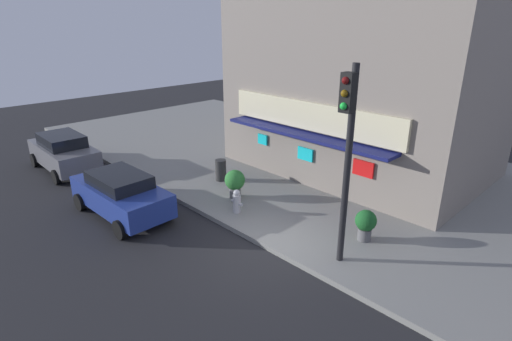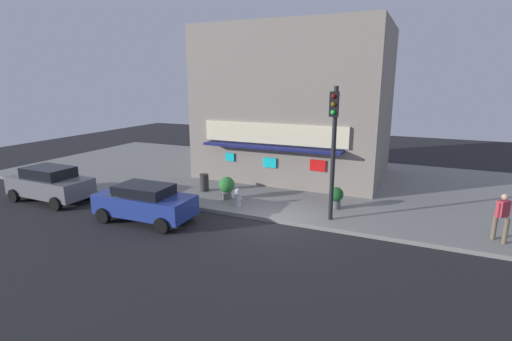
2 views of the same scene
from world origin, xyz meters
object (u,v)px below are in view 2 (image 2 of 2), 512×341
object	(u,v)px
trash_can	(204,183)
potted_plant_by_window	(336,196)
fire_hydrant	(238,198)
pedestrian	(502,215)
traffic_light	(333,137)
parked_car_blue	(145,202)
parked_car_grey	(50,184)
potted_plant_by_doorway	(227,186)

from	to	relation	value
trash_can	potted_plant_by_window	distance (m)	6.88
fire_hydrant	pedestrian	xyz separation A→B (m)	(10.28, 0.37, 0.58)
traffic_light	potted_plant_by_window	world-z (taller)	traffic_light
fire_hydrant	parked_car_blue	distance (m)	4.08
parked_car_blue	parked_car_grey	xyz separation A→B (m)	(-6.07, 0.28, 0.05)
traffic_light	parked_car_grey	size ratio (longest dim) A/B	1.27
potted_plant_by_doorway	potted_plant_by_window	world-z (taller)	potted_plant_by_doorway
trash_can	potted_plant_by_window	xyz separation A→B (m)	(6.87, 0.02, 0.13)
fire_hydrant	trash_can	size ratio (longest dim) A/B	0.95
traffic_light	parked_car_blue	xyz separation A→B (m)	(-7.18, -2.82, -2.80)
trash_can	potted_plant_by_doorway	size ratio (longest dim) A/B	0.81
trash_can	parked_car_blue	distance (m)	4.36
traffic_light	parked_car_grey	distance (m)	13.78
traffic_light	parked_car_grey	bearing A→B (deg)	-169.16
potted_plant_by_window	parked_car_blue	size ratio (longest dim) A/B	0.23
trash_can	parked_car_blue	xyz separation A→B (m)	(-0.21, -4.35, 0.21)
fire_hydrant	parked_car_blue	size ratio (longest dim) A/B	0.20
pedestrian	parked_car_blue	bearing A→B (deg)	-166.41
trash_can	parked_car_grey	bearing A→B (deg)	-147.03
parked_car_blue	parked_car_grey	world-z (taller)	parked_car_grey
fire_hydrant	parked_car_grey	world-z (taller)	parked_car_grey
fire_hydrant	parked_car_grey	size ratio (longest dim) A/B	0.20
traffic_light	trash_can	size ratio (longest dim) A/B	6.06
pedestrian	potted_plant_by_doorway	world-z (taller)	pedestrian
trash_can	parked_car_blue	world-z (taller)	parked_car_blue
fire_hydrant	potted_plant_by_doorway	distance (m)	1.28
pedestrian	potted_plant_by_window	distance (m)	6.25
potted_plant_by_doorway	potted_plant_by_window	size ratio (longest dim) A/B	1.11
fire_hydrant	pedestrian	bearing A→B (deg)	2.04
parked_car_grey	fire_hydrant	bearing A→B (deg)	15.82
potted_plant_by_doorway	parked_car_grey	world-z (taller)	parked_car_grey
potted_plant_by_window	parked_car_grey	world-z (taller)	parked_car_grey
traffic_light	parked_car_grey	world-z (taller)	traffic_light
potted_plant_by_doorway	parked_car_blue	size ratio (longest dim) A/B	0.26
potted_plant_by_doorway	parked_car_grey	bearing A→B (deg)	-157.42
pedestrian	potted_plant_by_doorway	distance (m)	11.28
pedestrian	fire_hydrant	bearing A→B (deg)	-177.96
potted_plant_by_doorway	parked_car_blue	distance (m)	4.10
potted_plant_by_window	parked_car_blue	xyz separation A→B (m)	(-7.08, -4.37, 0.08)
traffic_light	potted_plant_by_doorway	bearing A→B (deg)	171.39
potted_plant_by_window	parked_car_grey	bearing A→B (deg)	-162.73
traffic_light	potted_plant_by_doorway	world-z (taller)	traffic_light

